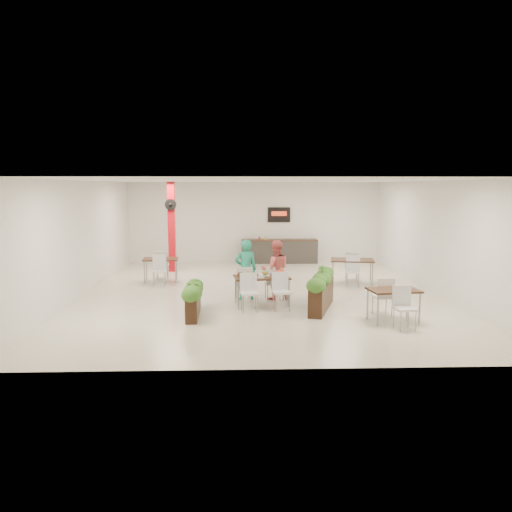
{
  "coord_description": "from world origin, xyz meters",
  "views": [
    {
      "loc": [
        -0.6,
        -14.01,
        3.06
      ],
      "look_at": [
        -0.13,
        -0.16,
        1.1
      ],
      "focal_mm": 35.0,
      "sensor_mm": 36.0,
      "label": 1
    }
  ],
  "objects_px": {
    "diner_woman": "(275,270)",
    "side_table_a": "(161,262)",
    "diner_man": "(246,270)",
    "side_table_b": "(352,263)",
    "main_table": "(261,281)",
    "side_table_c": "(394,295)",
    "service_counter": "(279,251)",
    "planter_left": "(193,296)",
    "red_column": "(172,226)",
    "planter_right": "(322,289)"
  },
  "relations": [
    {
      "from": "diner_woman",
      "to": "side_table_a",
      "type": "height_order",
      "value": "diner_woman"
    },
    {
      "from": "diner_man",
      "to": "side_table_b",
      "type": "bearing_deg",
      "value": -153.42
    },
    {
      "from": "main_table",
      "to": "diner_woman",
      "type": "xyz_separation_m",
      "value": [
        0.41,
        0.66,
        0.17
      ]
    },
    {
      "from": "main_table",
      "to": "diner_man",
      "type": "relative_size",
      "value": 1.07
    },
    {
      "from": "diner_man",
      "to": "side_table_c",
      "type": "distance_m",
      "value": 4.06
    },
    {
      "from": "service_counter",
      "to": "planter_left",
      "type": "bearing_deg",
      "value": -108.4
    },
    {
      "from": "red_column",
      "to": "side_table_b",
      "type": "xyz_separation_m",
      "value": [
        5.97,
        -2.35,
        -1.0
      ]
    },
    {
      "from": "red_column",
      "to": "main_table",
      "type": "bearing_deg",
      "value": -60.46
    },
    {
      "from": "diner_woman",
      "to": "side_table_a",
      "type": "distance_m",
      "value": 4.38
    },
    {
      "from": "red_column",
      "to": "planter_left",
      "type": "distance_m",
      "value": 6.47
    },
    {
      "from": "main_table",
      "to": "planter_right",
      "type": "relative_size",
      "value": 0.87
    },
    {
      "from": "main_table",
      "to": "side_table_a",
      "type": "relative_size",
      "value": 1.06
    },
    {
      "from": "main_table",
      "to": "red_column",
      "type": "bearing_deg",
      "value": 119.54
    },
    {
      "from": "service_counter",
      "to": "planter_left",
      "type": "height_order",
      "value": "service_counter"
    },
    {
      "from": "red_column",
      "to": "main_table",
      "type": "xyz_separation_m",
      "value": [
        2.96,
        -5.23,
        -1.01
      ]
    },
    {
      "from": "red_column",
      "to": "diner_man",
      "type": "bearing_deg",
      "value": -60.64
    },
    {
      "from": "service_counter",
      "to": "planter_right",
      "type": "height_order",
      "value": "service_counter"
    },
    {
      "from": "diner_man",
      "to": "planter_right",
      "type": "height_order",
      "value": "diner_man"
    },
    {
      "from": "service_counter",
      "to": "planter_right",
      "type": "relative_size",
      "value": 1.49
    },
    {
      "from": "main_table",
      "to": "side_table_b",
      "type": "bearing_deg",
      "value": 43.74
    },
    {
      "from": "diner_man",
      "to": "side_table_c",
      "type": "xyz_separation_m",
      "value": [
        3.3,
        -2.35,
        -0.2
      ]
    },
    {
      "from": "red_column",
      "to": "side_table_a",
      "type": "xyz_separation_m",
      "value": [
        -0.12,
        -1.94,
        -1.02
      ]
    },
    {
      "from": "planter_left",
      "to": "side_table_c",
      "type": "distance_m",
      "value": 4.62
    },
    {
      "from": "planter_right",
      "to": "side_table_b",
      "type": "bearing_deg",
      "value": 65.55
    },
    {
      "from": "main_table",
      "to": "side_table_c",
      "type": "height_order",
      "value": "same"
    },
    {
      "from": "side_table_a",
      "to": "red_column",
      "type": "bearing_deg",
      "value": 82.38
    },
    {
      "from": "side_table_a",
      "to": "side_table_c",
      "type": "distance_m",
      "value": 7.79
    },
    {
      "from": "diner_man",
      "to": "main_table",
      "type": "bearing_deg",
      "value": 114.2
    },
    {
      "from": "service_counter",
      "to": "diner_man",
      "type": "xyz_separation_m",
      "value": [
        -1.43,
        -6.44,
        0.33
      ]
    },
    {
      "from": "diner_woman",
      "to": "planter_left",
      "type": "distance_m",
      "value": 2.67
    },
    {
      "from": "diner_man",
      "to": "planter_left",
      "type": "bearing_deg",
      "value": 45.97
    },
    {
      "from": "red_column",
      "to": "diner_woman",
      "type": "distance_m",
      "value": 5.74
    },
    {
      "from": "service_counter",
      "to": "diner_man",
      "type": "relative_size",
      "value": 1.83
    },
    {
      "from": "main_table",
      "to": "planter_left",
      "type": "distance_m",
      "value": 1.94
    },
    {
      "from": "planter_left",
      "to": "side_table_c",
      "type": "relative_size",
      "value": 1.02
    },
    {
      "from": "diner_woman",
      "to": "side_table_c",
      "type": "distance_m",
      "value": 3.44
    },
    {
      "from": "service_counter",
      "to": "side_table_a",
      "type": "distance_m",
      "value": 5.6
    },
    {
      "from": "diner_man",
      "to": "diner_woman",
      "type": "xyz_separation_m",
      "value": [
        0.8,
        0.0,
        -0.01
      ]
    },
    {
      "from": "main_table",
      "to": "service_counter",
      "type": "bearing_deg",
      "value": 81.7
    },
    {
      "from": "service_counter",
      "to": "side_table_b",
      "type": "xyz_separation_m",
      "value": [
        1.97,
        -4.22,
        0.15
      ]
    },
    {
      "from": "diner_woman",
      "to": "planter_right",
      "type": "height_order",
      "value": "diner_woman"
    },
    {
      "from": "planter_right",
      "to": "side_table_b",
      "type": "relative_size",
      "value": 1.21
    },
    {
      "from": "red_column",
      "to": "main_table",
      "type": "distance_m",
      "value": 6.09
    },
    {
      "from": "service_counter",
      "to": "side_table_b",
      "type": "distance_m",
      "value": 4.66
    },
    {
      "from": "service_counter",
      "to": "side_table_c",
      "type": "height_order",
      "value": "service_counter"
    },
    {
      "from": "side_table_b",
      "to": "red_column",
      "type": "bearing_deg",
      "value": 169.01
    },
    {
      "from": "red_column",
      "to": "main_table",
      "type": "relative_size",
      "value": 1.83
    },
    {
      "from": "side_table_a",
      "to": "side_table_b",
      "type": "relative_size",
      "value": 0.99
    },
    {
      "from": "planter_left",
      "to": "side_table_b",
      "type": "xyz_separation_m",
      "value": [
        4.66,
        3.88,
        0.16
      ]
    },
    {
      "from": "red_column",
      "to": "diner_man",
      "type": "height_order",
      "value": "red_column"
    }
  ]
}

